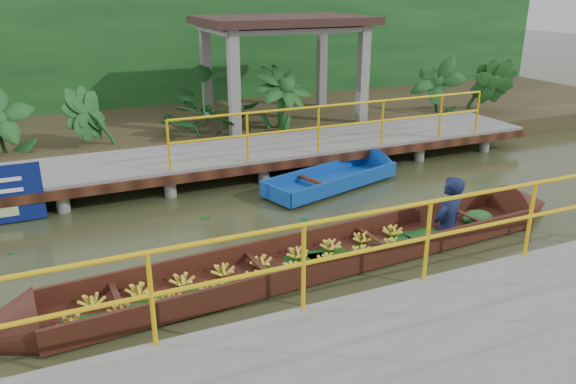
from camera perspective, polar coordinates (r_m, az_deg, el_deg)
name	(u,v)px	position (r m, az deg, el deg)	size (l,w,h in m)	color
ground	(268,241)	(9.30, -2.08, -4.96)	(80.00, 80.00, 0.00)	#2D2F17
land_strip	(167,128)	(16.08, -12.17, 6.38)	(30.00, 8.00, 0.45)	#322919
far_dock	(209,158)	(12.19, -8.05, 3.45)	(16.00, 2.06, 1.66)	slate
near_dock	(503,354)	(6.58, 20.97, -15.07)	(18.00, 2.40, 1.73)	slate
pavilion	(283,31)	(15.43, -0.54, 16.02)	(4.40, 3.00, 3.00)	slate
foliage_backdrop	(145,53)	(18.20, -14.32, 13.48)	(30.00, 0.80, 4.00)	#143F18
vendor_boat	(342,244)	(8.59, 5.55, -5.24)	(9.84, 1.55, 2.29)	#36140E
moored_blue_boat	(359,173)	(12.24, 7.22, 1.96)	(3.63, 1.87, 0.84)	#0E409C
tropical_plants	(271,102)	(14.45, -1.69, 9.13)	(14.16, 1.16, 1.45)	#143F18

